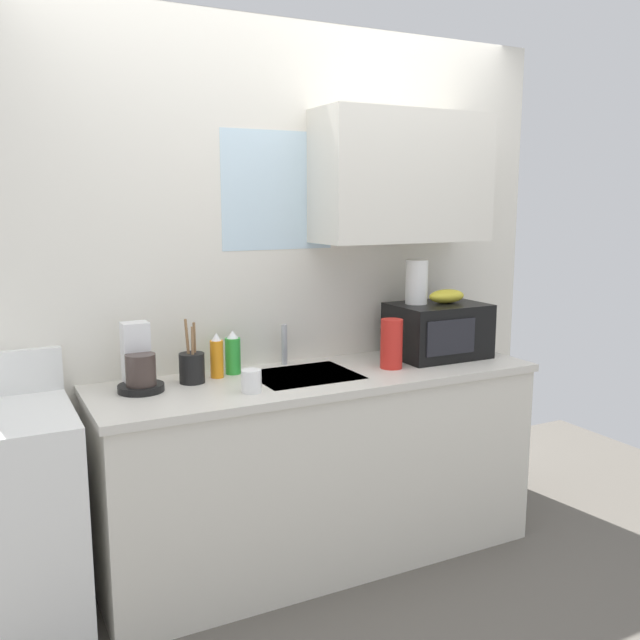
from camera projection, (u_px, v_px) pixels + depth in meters
kitchen_wall_assembly at (310, 267)px, 3.37m from camera, size 2.82×0.42×2.50m
counter_unit at (320, 466)px, 3.21m from camera, size 2.05×0.63×0.90m
sink_faucet at (284, 345)px, 3.29m from camera, size 0.03×0.03×0.20m
microwave at (438, 330)px, 3.46m from camera, size 0.46×0.35×0.27m
banana_bunch at (447, 296)px, 3.46m from camera, size 0.20×0.11×0.07m
paper_towel_roll at (417, 282)px, 3.42m from camera, size 0.11×0.11×0.22m
coffee_maker at (139, 365)px, 2.85m from camera, size 0.19×0.21×0.28m
dish_soap_bottle_green at (233, 354)px, 3.12m from camera, size 0.07×0.07×0.20m
dish_soap_bottle_orange at (217, 357)px, 3.06m from camera, size 0.06×0.06×0.20m
cereal_canister at (391, 344)px, 3.23m from camera, size 0.10×0.10×0.23m
mug_white at (251, 381)px, 2.83m from camera, size 0.08×0.08×0.09m
utensil_crock at (192, 367)px, 2.97m from camera, size 0.11×0.11×0.28m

